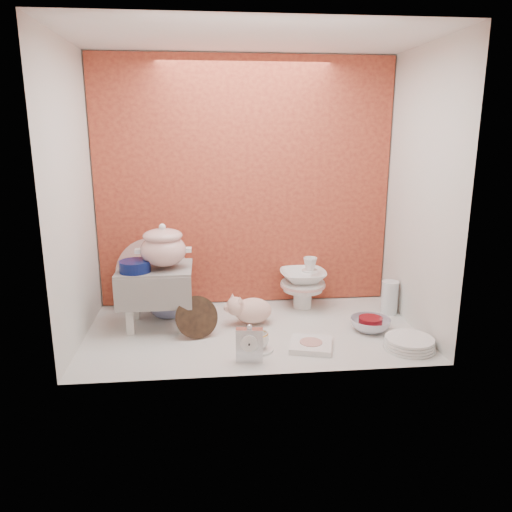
# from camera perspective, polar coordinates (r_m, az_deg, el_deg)

# --- Properties ---
(ground) EXTENTS (1.80, 1.80, 0.00)m
(ground) POSITION_cam_1_polar(r_m,az_deg,el_deg) (2.75, -0.38, -8.63)
(ground) COLOR silver
(ground) RESTS_ON ground
(niche_shell) EXTENTS (1.86, 1.03, 1.53)m
(niche_shell) POSITION_cam_1_polar(r_m,az_deg,el_deg) (2.71, -0.79, 11.35)
(niche_shell) COLOR #C25330
(niche_shell) RESTS_ON ground
(step_stool) EXTENTS (0.40, 0.34, 0.34)m
(step_stool) POSITION_cam_1_polar(r_m,az_deg,el_deg) (2.82, -11.39, -4.60)
(step_stool) COLOR silver
(step_stool) RESTS_ON ground
(soup_tureen) EXTENTS (0.29, 0.29, 0.25)m
(soup_tureen) POSITION_cam_1_polar(r_m,az_deg,el_deg) (2.71, -10.65, 1.16)
(soup_tureen) COLOR white
(soup_tureen) RESTS_ON step_stool
(cobalt_bowl) EXTENTS (0.21, 0.21, 0.06)m
(cobalt_bowl) POSITION_cam_1_polar(r_m,az_deg,el_deg) (2.69, -13.78, -1.16)
(cobalt_bowl) COLOR #0A144B
(cobalt_bowl) RESTS_ON step_stool
(floral_platter) EXTENTS (0.45, 0.14, 0.44)m
(floral_platter) POSITION_cam_1_polar(r_m,az_deg,el_deg) (3.05, -11.86, -2.13)
(floral_platter) COLOR silver
(floral_platter) RESTS_ON ground
(blue_white_vase) EXTENTS (0.35, 0.35, 0.27)m
(blue_white_vase) POSITION_cam_1_polar(r_m,az_deg,el_deg) (2.97, -10.15, -4.25)
(blue_white_vase) COLOR silver
(blue_white_vase) RESTS_ON ground
(lacquer_tray) EXTENTS (0.25, 0.16, 0.22)m
(lacquer_tray) POSITION_cam_1_polar(r_m,az_deg,el_deg) (2.66, -6.85, -7.03)
(lacquer_tray) COLOR black
(lacquer_tray) RESTS_ON ground
(mantel_clock) EXTENTS (0.13, 0.06, 0.19)m
(mantel_clock) POSITION_cam_1_polar(r_m,az_deg,el_deg) (2.37, -0.76, -10.02)
(mantel_clock) COLOR silver
(mantel_clock) RESTS_ON ground
(plush_pig) EXTENTS (0.31, 0.24, 0.16)m
(plush_pig) POSITION_cam_1_polar(r_m,az_deg,el_deg) (2.82, -0.36, -6.26)
(plush_pig) COLOR beige
(plush_pig) RESTS_ON ground
(teacup_saucer) EXTENTS (0.21, 0.21, 0.01)m
(teacup_saucer) POSITION_cam_1_polar(r_m,az_deg,el_deg) (2.52, 0.22, -10.67)
(teacup_saucer) COLOR white
(teacup_saucer) RESTS_ON ground
(gold_rim_teacup) EXTENTS (0.12, 0.12, 0.08)m
(gold_rim_teacup) POSITION_cam_1_polar(r_m,az_deg,el_deg) (2.50, 0.22, -9.68)
(gold_rim_teacup) COLOR white
(gold_rim_teacup) RESTS_ON teacup_saucer
(lattice_dish) EXTENTS (0.26, 0.26, 0.03)m
(lattice_dish) POSITION_cam_1_polar(r_m,az_deg,el_deg) (2.56, 6.35, -10.16)
(lattice_dish) COLOR white
(lattice_dish) RESTS_ON ground
(dinner_plate_stack) EXTENTS (0.32, 0.32, 0.06)m
(dinner_plate_stack) POSITION_cam_1_polar(r_m,az_deg,el_deg) (2.64, 17.25, -9.57)
(dinner_plate_stack) COLOR white
(dinner_plate_stack) RESTS_ON ground
(crystal_bowl) EXTENTS (0.29, 0.29, 0.07)m
(crystal_bowl) POSITION_cam_1_polar(r_m,az_deg,el_deg) (2.81, 13.04, -7.69)
(crystal_bowl) COLOR silver
(crystal_bowl) RESTS_ON ground
(clear_glass_vase) EXTENTS (0.11, 0.11, 0.20)m
(clear_glass_vase) POSITION_cam_1_polar(r_m,az_deg,el_deg) (3.07, 15.13, -4.63)
(clear_glass_vase) COLOR silver
(clear_glass_vase) RESTS_ON ground
(porcelain_tower) EXTENTS (0.30, 0.30, 0.32)m
(porcelain_tower) POSITION_cam_1_polar(r_m,az_deg,el_deg) (3.05, 5.42, -3.06)
(porcelain_tower) COLOR white
(porcelain_tower) RESTS_ON ground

